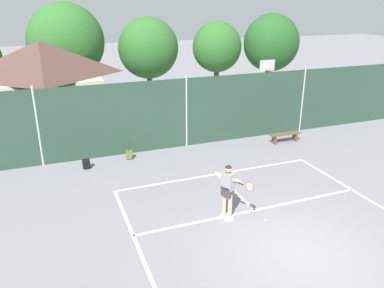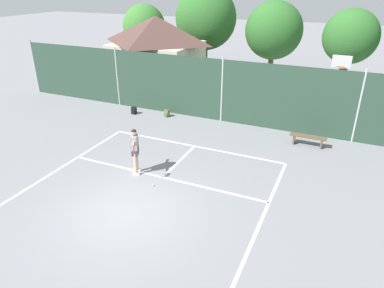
% 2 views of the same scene
% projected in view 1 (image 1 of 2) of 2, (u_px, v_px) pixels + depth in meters
% --- Properties ---
extents(ground_plane, '(120.00, 120.00, 0.00)m').
position_uv_depth(ground_plane, '(300.00, 253.00, 10.43)').
color(ground_plane, gray).
extents(court_markings, '(8.30, 11.10, 0.01)m').
position_uv_depth(court_markings, '(286.00, 240.00, 11.00)').
color(court_markings, white).
rests_on(court_markings, ground).
extents(chainlink_fence, '(26.09, 0.09, 3.41)m').
position_uv_depth(chainlink_fence, '(186.00, 113.00, 17.73)').
color(chainlink_fence, '#284233').
rests_on(chainlink_fence, ground).
extents(basketball_hoop, '(0.90, 0.67, 3.55)m').
position_uv_depth(basketball_hoop, '(266.00, 83.00, 21.00)').
color(basketball_hoop, '#284CB2').
rests_on(basketball_hoop, ground).
extents(clubhouse_building, '(5.67, 4.89, 4.77)m').
position_uv_depth(clubhouse_building, '(45.00, 88.00, 18.90)').
color(clubhouse_building, beige).
rests_on(clubhouse_building, ground).
extents(treeline_backdrop, '(23.67, 4.11, 6.55)m').
position_uv_depth(treeline_backdrop, '(147.00, 46.00, 24.80)').
color(treeline_backdrop, brown).
rests_on(treeline_backdrop, ground).
extents(tennis_player, '(0.72, 1.30, 1.85)m').
position_uv_depth(tennis_player, '(228.00, 187.00, 11.73)').
color(tennis_player, silver).
rests_on(tennis_player, ground).
extents(tennis_ball, '(0.07, 0.07, 0.07)m').
position_uv_depth(tennis_ball, '(265.00, 220.00, 11.96)').
color(tennis_ball, '#CCE033').
rests_on(tennis_ball, ground).
extents(backpack_black, '(0.30, 0.27, 0.46)m').
position_uv_depth(backpack_black, '(86.00, 164.00, 15.71)').
color(backpack_black, black).
rests_on(backpack_black, ground).
extents(backpack_olive, '(0.32, 0.29, 0.46)m').
position_uv_depth(backpack_olive, '(129.00, 155.00, 16.67)').
color(backpack_olive, '#566038').
rests_on(backpack_olive, ground).
extents(courtside_bench, '(1.60, 0.36, 0.48)m').
position_uv_depth(courtside_bench, '(285.00, 136.00, 18.57)').
color(courtside_bench, brown).
rests_on(courtside_bench, ground).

